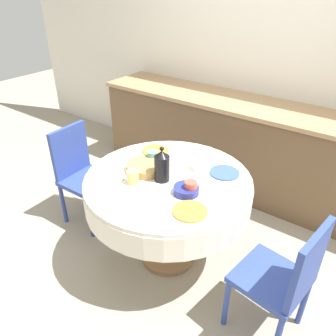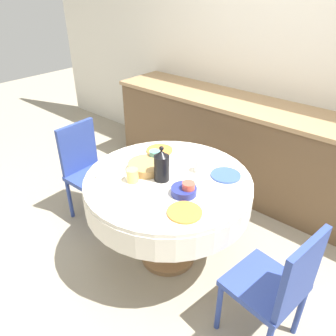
% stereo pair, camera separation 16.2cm
% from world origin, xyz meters
% --- Properties ---
extents(ground_plane, '(12.00, 12.00, 0.00)m').
position_xyz_m(ground_plane, '(0.00, 0.00, 0.00)').
color(ground_plane, '#9E937F').
extents(wall_back, '(7.00, 0.05, 2.60)m').
position_xyz_m(wall_back, '(0.00, 1.66, 1.30)').
color(wall_back, silver).
rests_on(wall_back, ground_plane).
extents(kitchen_counter, '(3.24, 0.64, 0.95)m').
position_xyz_m(kitchen_counter, '(0.00, 1.32, 0.48)').
color(kitchen_counter, brown).
rests_on(kitchen_counter, ground_plane).
extents(dining_table, '(1.21, 1.21, 0.77)m').
position_xyz_m(dining_table, '(0.00, 0.00, 0.64)').
color(dining_table, olive).
rests_on(dining_table, ground_plane).
extents(chair_left, '(0.45, 0.45, 0.90)m').
position_xyz_m(chair_left, '(0.93, -0.13, 0.50)').
color(chair_left, '#2D428E').
rests_on(chair_left, ground_plane).
extents(chair_right, '(0.41, 0.41, 0.90)m').
position_xyz_m(chair_right, '(-0.94, -0.03, 0.50)').
color(chair_right, '#2D428E').
rests_on(chair_right, ground_plane).
extents(plate_near_left, '(0.22, 0.22, 0.01)m').
position_xyz_m(plate_near_left, '(-0.33, -0.25, 0.78)').
color(plate_near_left, white).
rests_on(plate_near_left, dining_table).
extents(cup_near_left, '(0.08, 0.08, 0.09)m').
position_xyz_m(cup_near_left, '(-0.16, -0.20, 0.82)').
color(cup_near_left, '#DBB766').
rests_on(cup_near_left, dining_table).
extents(plate_near_right, '(0.22, 0.22, 0.01)m').
position_xyz_m(plate_near_right, '(0.34, -0.24, 0.78)').
color(plate_near_right, orange).
rests_on(plate_near_right, dining_table).
extents(cup_near_right, '(0.08, 0.08, 0.09)m').
position_xyz_m(cup_near_right, '(0.24, -0.07, 0.82)').
color(cup_near_right, '#CC4C3D').
rests_on(cup_near_right, dining_table).
extents(plate_far_left, '(0.22, 0.22, 0.01)m').
position_xyz_m(plate_far_left, '(-0.32, 0.26, 0.78)').
color(plate_far_left, orange).
rests_on(plate_far_left, dining_table).
extents(cup_far_left, '(0.08, 0.08, 0.09)m').
position_xyz_m(cup_far_left, '(-0.23, 0.11, 0.82)').
color(cup_far_left, '#5BA39E').
rests_on(cup_far_left, dining_table).
extents(plate_far_right, '(0.22, 0.22, 0.01)m').
position_xyz_m(plate_far_right, '(0.30, 0.29, 0.78)').
color(plate_far_right, '#3856AD').
rests_on(plate_far_right, dining_table).
extents(cup_far_right, '(0.08, 0.08, 0.09)m').
position_xyz_m(cup_far_right, '(0.12, 0.22, 0.82)').
color(cup_far_right, white).
rests_on(cup_far_right, dining_table).
extents(coffee_carafe, '(0.11, 0.11, 0.26)m').
position_xyz_m(coffee_carafe, '(-0.02, -0.05, 0.88)').
color(coffee_carafe, black).
rests_on(coffee_carafe, dining_table).
extents(bread_basket, '(0.27, 0.27, 0.06)m').
position_xyz_m(bread_basket, '(-0.19, -0.02, 0.80)').
color(bread_basket, '#AD844C').
rests_on(bread_basket, dining_table).
extents(fruit_bowl, '(0.17, 0.17, 0.05)m').
position_xyz_m(fruit_bowl, '(0.21, -0.08, 0.80)').
color(fruit_bowl, navy).
rests_on(fruit_bowl, dining_table).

